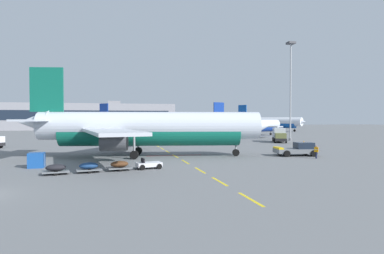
{
  "coord_description": "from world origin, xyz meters",
  "views": [
    {
      "loc": [
        9.09,
        -25.35,
        5.27
      ],
      "look_at": [
        20.17,
        20.03,
        4.11
      ],
      "focal_mm": 31.53,
      "sensor_mm": 36.0,
      "label": 1
    }
  ],
  "objects_px": {
    "pushback_tug": "(298,149)",
    "apron_light_mast_far": "(291,79)",
    "baggage_train": "(105,166)",
    "uld_cargo_container": "(36,160)",
    "catering_truck": "(279,135)",
    "airliner_mid_left": "(268,122)",
    "ground_crew_worker": "(316,151)",
    "airliner_far_right": "(247,126)",
    "airliner_foreground": "(147,128)",
    "airliner_far_center": "(130,124)"
  },
  "relations": [
    {
      "from": "baggage_train",
      "to": "catering_truck",
      "type": "bearing_deg",
      "value": 42.19
    },
    {
      "from": "airliner_far_right",
      "to": "apron_light_mast_far",
      "type": "xyz_separation_m",
      "value": [
        1.89,
        -21.71,
        11.57
      ]
    },
    {
      "from": "airliner_far_center",
      "to": "airliner_far_right",
      "type": "height_order",
      "value": "airliner_far_center"
    },
    {
      "from": "apron_light_mast_far",
      "to": "uld_cargo_container",
      "type": "bearing_deg",
      "value": -145.79
    },
    {
      "from": "pushback_tug",
      "to": "apron_light_mast_far",
      "type": "xyz_separation_m",
      "value": [
        16.16,
        30.12,
        13.87
      ]
    },
    {
      "from": "airliner_foreground",
      "to": "ground_crew_worker",
      "type": "height_order",
      "value": "airliner_foreground"
    },
    {
      "from": "catering_truck",
      "to": "baggage_train",
      "type": "bearing_deg",
      "value": -137.81
    },
    {
      "from": "pushback_tug",
      "to": "baggage_train",
      "type": "relative_size",
      "value": 0.54
    },
    {
      "from": "ground_crew_worker",
      "to": "catering_truck",
      "type": "bearing_deg",
      "value": 70.53
    },
    {
      "from": "catering_truck",
      "to": "airliner_mid_left",
      "type": "bearing_deg",
      "value": 65.61
    },
    {
      "from": "airliner_far_center",
      "to": "ground_crew_worker",
      "type": "relative_size",
      "value": 14.6
    },
    {
      "from": "airliner_mid_left",
      "to": "apron_light_mast_far",
      "type": "relative_size",
      "value": 1.24
    },
    {
      "from": "airliner_far_center",
      "to": "catering_truck",
      "type": "distance_m",
      "value": 52.83
    },
    {
      "from": "airliner_foreground",
      "to": "apron_light_mast_far",
      "type": "height_order",
      "value": "apron_light_mast_far"
    },
    {
      "from": "catering_truck",
      "to": "apron_light_mast_far",
      "type": "bearing_deg",
      "value": 40.36
    },
    {
      "from": "airliner_far_center",
      "to": "ground_crew_worker",
      "type": "distance_m",
      "value": 75.13
    },
    {
      "from": "pushback_tug",
      "to": "airliner_mid_left",
      "type": "bearing_deg",
      "value": 66.03
    },
    {
      "from": "apron_light_mast_far",
      "to": "airliner_foreground",
      "type": "bearing_deg",
      "value": -144.74
    },
    {
      "from": "pushback_tug",
      "to": "apron_light_mast_far",
      "type": "bearing_deg",
      "value": 61.79
    },
    {
      "from": "pushback_tug",
      "to": "airliner_far_right",
      "type": "xyz_separation_m",
      "value": [
        14.27,
        51.84,
        2.3
      ]
    },
    {
      "from": "pushback_tug",
      "to": "uld_cargo_container",
      "type": "xyz_separation_m",
      "value": [
        -33.71,
        -3.78,
        -0.1
      ]
    },
    {
      "from": "ground_crew_worker",
      "to": "uld_cargo_container",
      "type": "distance_m",
      "value": 34.2
    },
    {
      "from": "airliner_foreground",
      "to": "baggage_train",
      "type": "height_order",
      "value": "airliner_foreground"
    },
    {
      "from": "airliner_foreground",
      "to": "catering_truck",
      "type": "relative_size",
      "value": 4.7
    },
    {
      "from": "airliner_foreground",
      "to": "airliner_far_center",
      "type": "xyz_separation_m",
      "value": [
        1.45,
        64.93,
        -0.55
      ]
    },
    {
      "from": "baggage_train",
      "to": "airliner_far_center",
      "type": "bearing_deg",
      "value": 84.88
    },
    {
      "from": "airliner_mid_left",
      "to": "uld_cargo_container",
      "type": "distance_m",
      "value": 117.37
    },
    {
      "from": "airliner_far_center",
      "to": "airliner_far_right",
      "type": "relative_size",
      "value": 0.93
    },
    {
      "from": "catering_truck",
      "to": "ground_crew_worker",
      "type": "relative_size",
      "value": 4.23
    },
    {
      "from": "pushback_tug",
      "to": "airliner_mid_left",
      "type": "distance_m",
      "value": 96.53
    },
    {
      "from": "airliner_far_right",
      "to": "airliner_foreground",
      "type": "bearing_deg",
      "value": -126.35
    },
    {
      "from": "airliner_far_right",
      "to": "apron_light_mast_far",
      "type": "height_order",
      "value": "apron_light_mast_far"
    },
    {
      "from": "pushback_tug",
      "to": "ground_crew_worker",
      "type": "height_order",
      "value": "pushback_tug"
    },
    {
      "from": "airliner_mid_left",
      "to": "airliner_far_center",
      "type": "xyz_separation_m",
      "value": [
        -58.83,
        -19.44,
        -0.3
      ]
    },
    {
      "from": "baggage_train",
      "to": "uld_cargo_container",
      "type": "height_order",
      "value": "uld_cargo_container"
    },
    {
      "from": "airliner_mid_left",
      "to": "airliner_far_center",
      "type": "relative_size",
      "value": 1.15
    },
    {
      "from": "apron_light_mast_far",
      "to": "ground_crew_worker",
      "type": "bearing_deg",
      "value": -114.91
    },
    {
      "from": "airliner_far_center",
      "to": "airliner_far_right",
      "type": "bearing_deg",
      "value": -26.47
    },
    {
      "from": "baggage_train",
      "to": "uld_cargo_container",
      "type": "relative_size",
      "value": 7.05
    },
    {
      "from": "pushback_tug",
      "to": "airliner_far_center",
      "type": "relative_size",
      "value": 0.25
    },
    {
      "from": "baggage_train",
      "to": "uld_cargo_container",
      "type": "distance_m",
      "value": 8.47
    },
    {
      "from": "airliner_far_center",
      "to": "baggage_train",
      "type": "height_order",
      "value": "airliner_far_center"
    },
    {
      "from": "ground_crew_worker",
      "to": "apron_light_mast_far",
      "type": "xyz_separation_m",
      "value": [
        15.67,
        33.74,
        13.77
      ]
    },
    {
      "from": "baggage_train",
      "to": "pushback_tug",
      "type": "bearing_deg",
      "value": 17.32
    },
    {
      "from": "airliner_foreground",
      "to": "pushback_tug",
      "type": "height_order",
      "value": "airliner_foreground"
    },
    {
      "from": "pushback_tug",
      "to": "airliner_far_center",
      "type": "xyz_separation_m",
      "value": [
        -19.63,
        68.72,
        2.49
      ]
    },
    {
      "from": "pushback_tug",
      "to": "airliner_foreground",
      "type": "bearing_deg",
      "value": 169.8
    },
    {
      "from": "airliner_far_center",
      "to": "catering_truck",
      "type": "relative_size",
      "value": 3.45
    },
    {
      "from": "airliner_mid_left",
      "to": "apron_light_mast_far",
      "type": "height_order",
      "value": "apron_light_mast_far"
    },
    {
      "from": "airliner_foreground",
      "to": "airliner_far_right",
      "type": "height_order",
      "value": "airliner_foreground"
    }
  ]
}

